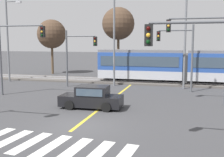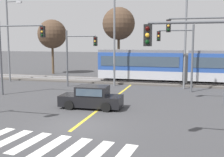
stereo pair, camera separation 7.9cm
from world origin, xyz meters
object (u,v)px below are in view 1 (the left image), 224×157
Objects in this scene: bare_tree_west at (118,24)px; traffic_light_far_right at (180,48)px; traffic_light_near_right at (203,60)px; street_lamp_west at (9,36)px; traffic_light_mid_left at (15,46)px; sedan_crossing at (91,98)px; traffic_light_mid_right at (206,44)px; bare_tree_far_west at (52,34)px; light_rail_tram at (185,65)px; traffic_light_far_left at (77,51)px; street_lamp_centre at (116,33)px; street_lamp_east at (188,32)px.

traffic_light_far_right is at bearing -47.53° from bare_tree_west.
street_lamp_west is at bearing 141.56° from traffic_light_near_right.
traffic_light_far_right is at bearing 22.96° from traffic_light_mid_left.
sedan_crossing is 0.71× the size of traffic_light_far_right.
traffic_light_mid_right is 16.83m from bare_tree_west.
traffic_light_mid_left is 16.06m from bare_tree_far_west.
bare_tree_west is (-8.97, 22.55, 2.90)m from traffic_light_near_right.
street_lamp_west is (-13.05, 9.76, 4.37)m from sedan_crossing.
light_rail_tram is 3.30× the size of traffic_light_near_right.
traffic_light_mid_right is at bearing -18.42° from street_lamp_west.
traffic_light_near_right is at bearing -38.44° from street_lamp_west.
bare_tree_far_west is (-4.46, 15.36, 1.37)m from traffic_light_mid_left.
traffic_light_far_right is 11.77m from bare_tree_west.
traffic_light_near_right is 8.97m from traffic_light_mid_right.
street_lamp_west is at bearing 169.33° from traffic_light_far_left.
street_lamp_west is (-18.62, 1.65, 1.18)m from traffic_light_far_right.
traffic_light_mid_left is 0.65× the size of street_lamp_centre.
traffic_light_near_right is 0.59× the size of street_lamp_centre.
sedan_crossing is (-6.04, -12.64, -1.35)m from light_rail_tram.
traffic_light_mid_left reaches higher than traffic_light_near_right.
traffic_light_near_right is at bearing -87.72° from street_lamp_east.
traffic_light_mid_right is at bearing 85.85° from traffic_light_near_right.
sedan_crossing is at bearing -56.30° from bare_tree_far_west.
traffic_light_far_left is 0.64× the size of bare_tree_west.
traffic_light_mid_right reaches higher than traffic_light_near_right.
traffic_light_far_right is 0.80× the size of bare_tree_far_west.
street_lamp_east is (0.62, 1.50, 1.51)m from traffic_light_far_right.
bare_tree_far_west reaches higher than traffic_light_mid_left.
bare_tree_west is (-1.37, 6.78, 1.34)m from street_lamp_centre.
street_lamp_centre is 7.05m from bare_tree_west.
traffic_light_mid_right is at bearing -69.95° from traffic_light_far_right.
traffic_light_far_right reaches higher than sedan_crossing.
traffic_light_far_left is (-11.08, 14.11, -0.15)m from traffic_light_near_right.
street_lamp_west reaches higher than light_rail_tram.
traffic_light_mid_right is (14.96, 0.36, 0.20)m from traffic_light_mid_left.
street_lamp_west is 12.27m from street_lamp_centre.
street_lamp_east is 10.93m from bare_tree_west.
sedan_crossing is 0.76× the size of traffic_light_near_right.
street_lamp_centre reaches higher than bare_tree_west.
bare_tree_west is at bearing 75.95° from traffic_light_far_left.
traffic_light_far_right is 14.20m from traffic_light_mid_left.
street_lamp_centre is at bearing 0.04° from street_lamp_west.
street_lamp_centre reaches higher than street_lamp_west.
traffic_light_mid_left is at bearing -52.33° from street_lamp_west.
street_lamp_east reaches higher than traffic_light_mid_right.
traffic_light_far_right is 2.22m from street_lamp_east.
traffic_light_mid_left is at bearing -178.63° from traffic_light_mid_right.
light_rail_tram is at bearing 22.84° from street_lamp_centre.
street_lamp_west is 8.26m from bare_tree_far_west.
traffic_light_near_right is (6.81, -6.00, 3.06)m from sedan_crossing.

